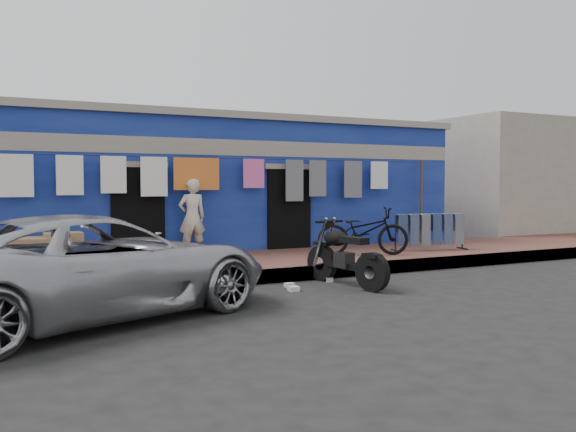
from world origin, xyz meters
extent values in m
plane|color=black|center=(0.00, 0.00, 0.00)|extent=(80.00, 80.00, 0.00)
cube|color=brown|center=(0.00, 3.00, 0.12)|extent=(28.00, 3.00, 0.25)
cube|color=gray|center=(0.00, 1.55, 0.12)|extent=(28.00, 0.10, 0.25)
cube|color=navy|center=(0.00, 7.00, 1.60)|extent=(12.00, 5.00, 3.20)
cube|color=#9E9384|center=(0.00, 4.56, 2.55)|extent=(12.00, 0.14, 0.35)
cube|color=#9E9384|center=(0.00, 7.00, 3.28)|extent=(12.20, 5.20, 0.16)
cube|color=black|center=(-2.20, 4.48, 1.05)|extent=(1.10, 0.10, 2.10)
cube|color=black|center=(1.30, 4.48, 1.05)|extent=(1.10, 0.10, 2.10)
cube|color=#9E9384|center=(11.00, 7.00, 1.90)|extent=(6.00, 5.00, 3.80)
cylinder|color=brown|center=(5.00, 4.25, 1.30)|extent=(0.06, 0.06, 2.10)
cylinder|color=black|center=(0.00, 4.25, 2.30)|extent=(10.00, 0.01, 0.01)
cube|color=silver|center=(-4.50, 4.25, 1.90)|extent=(0.60, 0.02, 0.80)
cube|color=silver|center=(-3.55, 4.25, 1.92)|extent=(0.50, 0.02, 0.77)
cube|color=silver|center=(-2.73, 4.25, 1.93)|extent=(0.50, 0.02, 0.74)
cube|color=silver|center=(-1.92, 4.25, 1.90)|extent=(0.55, 0.02, 0.81)
cube|color=#CC4C26|center=(-1.01, 4.25, 1.96)|extent=(1.00, 0.02, 0.68)
cube|color=#DA5A9F|center=(0.31, 4.25, 1.98)|extent=(0.50, 0.02, 0.64)
cube|color=slate|center=(1.32, 4.25, 1.83)|extent=(0.45, 0.02, 0.95)
cube|color=slate|center=(1.94, 4.25, 1.88)|extent=(0.45, 0.02, 0.84)
cube|color=slate|center=(2.92, 4.25, 1.86)|extent=(0.50, 0.02, 0.88)
cube|color=silver|center=(3.69, 4.25, 1.96)|extent=(0.50, 0.02, 0.67)
imported|color=#B8B7BC|center=(-3.83, 0.05, 0.70)|extent=(5.46, 3.85, 1.40)
imported|color=beige|center=(-1.14, 4.20, 1.05)|extent=(0.58, 0.39, 1.60)
imported|color=black|center=(2.06, 2.55, 0.87)|extent=(2.01, 1.38, 1.23)
cube|color=silver|center=(-0.48, 1.01, 0.04)|extent=(0.16, 0.12, 0.07)
cube|color=silver|center=(0.42, 1.20, 0.04)|extent=(0.18, 0.20, 0.08)
cube|color=silver|center=(-0.59, 0.65, 0.04)|extent=(0.18, 0.21, 0.08)
camera|label=1|loc=(-5.18, -8.07, 1.74)|focal=38.00mm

